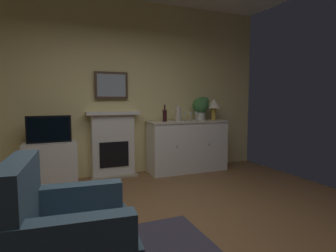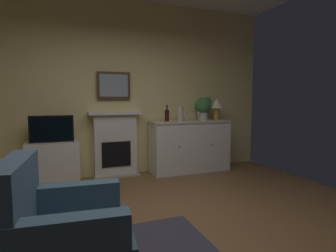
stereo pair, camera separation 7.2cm
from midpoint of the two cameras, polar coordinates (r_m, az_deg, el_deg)
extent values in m
cube|color=brown|center=(2.77, -0.31, -23.57)|extent=(5.63, 4.98, 0.10)
cube|color=#EAD68C|center=(4.80, -11.67, 7.71)|extent=(5.63, 0.06, 2.98)
cube|color=white|center=(4.73, -11.80, -4.00)|extent=(0.70, 0.18, 1.05)
cube|color=tan|center=(4.75, -11.45, -10.27)|extent=(0.77, 0.20, 0.03)
cube|color=black|center=(4.66, -11.54, -5.82)|extent=(0.48, 0.02, 0.42)
cube|color=white|center=(4.64, -11.86, 2.65)|extent=(0.87, 0.27, 0.05)
cube|color=#473323|center=(4.71, -12.14, 8.24)|extent=(0.55, 0.03, 0.45)
cube|color=#8C99A8|center=(4.69, -12.10, 8.25)|extent=(0.47, 0.01, 0.37)
cube|color=white|center=(4.98, 3.67, -4.35)|extent=(1.43, 0.45, 0.89)
cube|color=beige|center=(4.93, 3.70, 0.92)|extent=(1.46, 0.48, 0.03)
sphere|color=brown|center=(4.63, 1.48, -4.33)|extent=(0.02, 0.02, 0.02)
sphere|color=brown|center=(4.92, 8.18, -3.81)|extent=(0.02, 0.02, 0.02)
cylinder|color=#B79338|center=(5.18, 9.10, 2.48)|extent=(0.10, 0.10, 0.22)
cone|color=#EFE5C6|center=(5.17, 9.13, 4.69)|extent=(0.26, 0.26, 0.18)
cylinder|color=#331419|center=(4.78, -1.11, 2.17)|extent=(0.08, 0.08, 0.20)
cylinder|color=#331419|center=(4.78, -1.12, 3.91)|extent=(0.03, 0.03, 0.09)
cylinder|color=silver|center=(4.87, 3.06, 1.08)|extent=(0.06, 0.06, 0.00)
cylinder|color=silver|center=(4.87, 3.07, 1.64)|extent=(0.01, 0.01, 0.09)
cone|color=silver|center=(4.87, 3.07, 2.58)|extent=(0.07, 0.07, 0.07)
cylinder|color=silver|center=(4.90, 4.36, 1.09)|extent=(0.06, 0.06, 0.00)
cylinder|color=silver|center=(4.89, 4.37, 1.65)|extent=(0.01, 0.01, 0.09)
cone|color=silver|center=(4.89, 4.37, 2.58)|extent=(0.07, 0.07, 0.07)
cylinder|color=silver|center=(4.96, 5.41, 1.14)|extent=(0.06, 0.06, 0.00)
cylinder|color=silver|center=(4.96, 5.42, 1.69)|extent=(0.01, 0.01, 0.09)
cone|color=silver|center=(4.95, 5.42, 2.61)|extent=(0.07, 0.07, 0.07)
cylinder|color=beige|center=(4.78, 1.68, 2.41)|extent=(0.11, 0.11, 0.24)
sphere|color=beige|center=(4.77, 1.68, 3.85)|extent=(0.08, 0.08, 0.08)
cube|color=white|center=(4.52, -23.66, -7.30)|extent=(0.75, 0.42, 0.66)
cube|color=black|center=(4.42, -23.93, -0.61)|extent=(0.62, 0.06, 0.40)
cube|color=black|center=(4.38, -23.94, -0.66)|extent=(0.57, 0.01, 0.35)
cylinder|color=beige|center=(5.10, 6.34, 2.01)|extent=(0.18, 0.18, 0.14)
sphere|color=#3D753D|center=(5.09, 6.36, 4.26)|extent=(0.30, 0.30, 0.30)
sphere|color=#3D753D|center=(5.09, 7.13, 5.04)|extent=(0.18, 0.18, 0.18)
cube|color=#3F596B|center=(2.04, -29.60, -13.17)|extent=(0.23, 0.77, 0.50)
cube|color=#3F596B|center=(1.76, -20.40, -20.85)|extent=(0.73, 0.20, 0.22)
cube|color=#3F596B|center=(2.35, -19.59, -13.95)|extent=(0.73, 0.20, 0.22)
cylinder|color=#473323|center=(2.55, -10.84, -23.87)|extent=(0.05, 0.05, 0.10)
camera|label=1|loc=(0.04, -90.66, -0.06)|focal=29.31mm
camera|label=2|loc=(0.04, 89.34, 0.06)|focal=29.31mm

